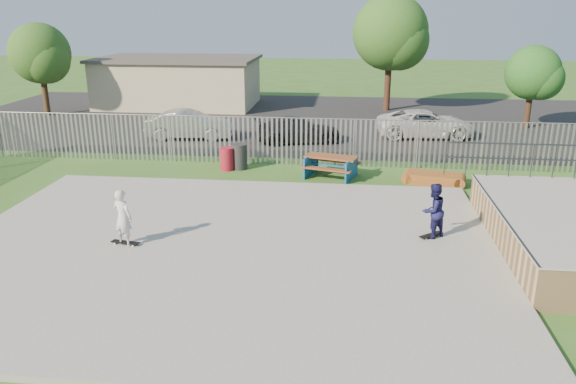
# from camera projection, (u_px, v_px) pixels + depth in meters

# --- Properties ---
(ground) EXTENTS (120.00, 120.00, 0.00)m
(ground) POSITION_uv_depth(u_px,v_px,m) (222.00, 251.00, 15.44)
(ground) COLOR #3A5E20
(ground) RESTS_ON ground
(concrete_slab) EXTENTS (15.00, 12.00, 0.15)m
(concrete_slab) POSITION_uv_depth(u_px,v_px,m) (222.00, 248.00, 15.41)
(concrete_slab) COLOR gray
(concrete_slab) RESTS_ON ground
(quarter_pipe) EXTENTS (5.50, 7.05, 2.19)m
(quarter_pipe) POSITION_uv_depth(u_px,v_px,m) (572.00, 232.00, 15.28)
(quarter_pipe) COLOR tan
(quarter_pipe) RESTS_ON ground
(fence) EXTENTS (26.04, 16.02, 2.00)m
(fence) POSITION_uv_depth(u_px,v_px,m) (278.00, 171.00, 19.35)
(fence) COLOR gray
(fence) RESTS_ON ground
(picnic_table) EXTENTS (2.40, 2.16, 0.85)m
(picnic_table) POSITION_uv_depth(u_px,v_px,m) (331.00, 166.00, 21.97)
(picnic_table) COLOR brown
(picnic_table) RESTS_ON ground
(funbox) EXTENTS (2.11, 1.38, 0.39)m
(funbox) POSITION_uv_depth(u_px,v_px,m) (434.00, 178.00, 21.24)
(funbox) COLOR brown
(funbox) RESTS_ON ground
(trash_bin_red) EXTENTS (0.56, 0.56, 0.93)m
(trash_bin_red) POSITION_uv_depth(u_px,v_px,m) (227.00, 159.00, 22.90)
(trash_bin_red) COLOR maroon
(trash_bin_red) RESTS_ON ground
(trash_bin_grey) EXTENTS (0.63, 0.63, 1.04)m
(trash_bin_grey) POSITION_uv_depth(u_px,v_px,m) (240.00, 157.00, 23.04)
(trash_bin_grey) COLOR #262528
(trash_bin_grey) RESTS_ON ground
(parking_lot) EXTENTS (40.00, 18.00, 0.02)m
(parking_lot) POSITION_uv_depth(u_px,v_px,m) (292.00, 119.00, 33.36)
(parking_lot) COLOR black
(parking_lot) RESTS_ON ground
(car_silver) EXTENTS (4.44, 1.89, 1.42)m
(car_silver) POSITION_uv_depth(u_px,v_px,m) (189.00, 125.00, 28.18)
(car_silver) COLOR #B1B2B6
(car_silver) RESTS_ON parking_lot
(car_dark) EXTENTS (4.52, 2.73, 1.23)m
(car_dark) POSITION_uv_depth(u_px,v_px,m) (298.00, 130.00, 27.45)
(car_dark) COLOR black
(car_dark) RESTS_ON parking_lot
(car_white) EXTENTS (5.08, 2.61, 1.37)m
(car_white) POSITION_uv_depth(u_px,v_px,m) (426.00, 124.00, 28.56)
(car_white) COLOR silver
(car_white) RESTS_ON parking_lot
(building) EXTENTS (10.40, 6.40, 3.20)m
(building) POSITION_uv_depth(u_px,v_px,m) (179.00, 81.00, 37.45)
(building) COLOR #BAAF8F
(building) RESTS_ON ground
(tree_left) EXTENTS (3.57, 3.57, 5.51)m
(tree_left) POSITION_uv_depth(u_px,v_px,m) (40.00, 54.00, 33.40)
(tree_left) COLOR #432F1B
(tree_left) RESTS_ON ground
(tree_mid) EXTENTS (4.65, 4.65, 7.18)m
(tree_mid) POSITION_uv_depth(u_px,v_px,m) (390.00, 33.00, 34.64)
(tree_mid) COLOR #3F2719
(tree_mid) RESTS_ON ground
(tree_right) EXTENTS (2.90, 2.90, 4.47)m
(tree_right) POSITION_uv_depth(u_px,v_px,m) (533.00, 73.00, 29.96)
(tree_right) COLOR #3A2617
(tree_right) RESTS_ON ground
(skateboard_a) EXTENTS (0.74, 0.66, 0.08)m
(skateboard_a) POSITION_uv_depth(u_px,v_px,m) (431.00, 236.00, 15.96)
(skateboard_a) COLOR black
(skateboard_a) RESTS_ON concrete_slab
(skateboard_b) EXTENTS (0.82, 0.32, 0.08)m
(skateboard_b) POSITION_uv_depth(u_px,v_px,m) (125.00, 243.00, 15.46)
(skateboard_b) COLOR black
(skateboard_b) RESTS_ON concrete_slab
(skater_navy) EXTENTS (0.98, 0.96, 1.59)m
(skater_navy) POSITION_uv_depth(u_px,v_px,m) (433.00, 211.00, 15.72)
(skater_navy) COLOR #161645
(skater_navy) RESTS_ON concrete_slab
(skater_white) EXTENTS (0.67, 0.55, 1.59)m
(skater_white) POSITION_uv_depth(u_px,v_px,m) (123.00, 217.00, 15.22)
(skater_white) COLOR silver
(skater_white) RESTS_ON concrete_slab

